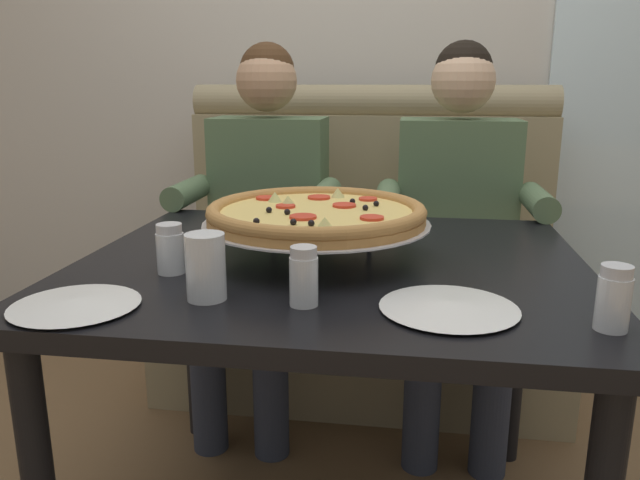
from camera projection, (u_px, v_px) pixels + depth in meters
The scene contains 13 objects.
back_wall_with_window at pixel (378, 21), 2.73m from camera, with size 6.00×0.12×2.80m, color beige.
booth_bench at pixel (363, 276), 2.43m from camera, with size 1.47×0.78×1.13m.
dining_table at pixel (331, 296), 1.44m from camera, with size 1.15×0.99×0.75m.
diner_left at pixel (263, 210), 2.14m from camera, with size 0.54×0.64×1.27m.
diner_right at pixel (458, 216), 2.05m from camera, with size 0.54×0.64×1.27m.
pizza at pixel (316, 214), 1.41m from camera, with size 0.52×0.52×0.14m.
shaker_parmesan at pixel (304, 281), 1.12m from camera, with size 0.05×0.05×0.11m.
shaker_pepper_flakes at pixel (170, 252), 1.31m from camera, with size 0.06×0.06×0.11m.
shaker_oregano at pixel (613, 303), 1.01m from camera, with size 0.05×0.05×0.11m.
plate_near_left at pixel (75, 302), 1.12m from camera, with size 0.23×0.23×0.02m.
plate_near_right at pixel (449, 305), 1.10m from camera, with size 0.25×0.25×0.02m.
drinking_glass at pixel (206, 270), 1.15m from camera, with size 0.07×0.07×0.13m.
patio_chair at pixel (575, 201), 3.29m from camera, with size 0.40×0.40×0.86m.
Camera 1 is at (0.18, -1.35, 1.14)m, focal length 34.66 mm.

